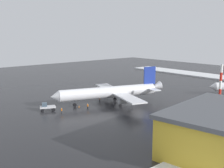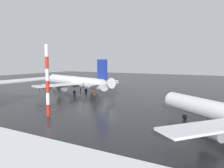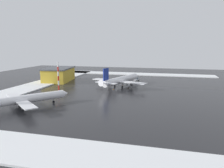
% 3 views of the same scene
% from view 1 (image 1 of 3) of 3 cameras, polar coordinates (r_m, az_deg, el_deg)
% --- Properties ---
extents(ground_plane, '(240.00, 240.00, 0.00)m').
position_cam_1_polar(ground_plane, '(102.84, 3.80, -2.67)').
color(ground_plane, '#232326').
extents(snow_bank_right, '(14.00, 116.00, 0.52)m').
position_cam_1_polar(snow_bank_right, '(156.41, 21.64, 1.22)').
color(snow_bank_right, white).
rests_on(snow_bank_right, ground_plane).
extents(airplane_distant_tail, '(38.05, 32.09, 11.63)m').
position_cam_1_polar(airplane_distant_tail, '(92.94, -0.16, -1.63)').
color(airplane_distant_tail, white).
rests_on(airplane_distant_tail, ground_plane).
extents(pushback_tug, '(5.09, 3.83, 2.50)m').
position_cam_1_polar(pushback_tug, '(86.94, -13.10, -4.49)').
color(pushback_tug, silver).
rests_on(pushback_tug, ground_plane).
extents(ground_crew_mid_apron, '(0.36, 0.36, 1.71)m').
position_cam_1_polar(ground_crew_mid_apron, '(83.15, -10.20, -5.28)').
color(ground_crew_mid_apron, black).
rests_on(ground_crew_mid_apron, ground_plane).
extents(ground_crew_by_nose_gear, '(0.36, 0.36, 1.71)m').
position_cam_1_polar(ground_crew_by_nose_gear, '(86.89, -4.95, -4.47)').
color(ground_crew_by_nose_gear, black).
rests_on(ground_crew_by_nose_gear, ground_plane).
extents(ground_crew_beside_wing, '(0.36, 0.36, 1.71)m').
position_cam_1_polar(ground_crew_beside_wing, '(95.86, -2.49, -3.03)').
color(ground_crew_beside_wing, black).
rests_on(ground_crew_beside_wing, ground_plane).
extents(antenna_mast, '(0.70, 0.70, 14.43)m').
position_cam_1_polar(antenna_mast, '(86.55, 21.12, -0.96)').
color(antenna_mast, red).
rests_on(antenna_mast, ground_plane).
extents(cargo_hangar, '(26.81, 18.27, 8.80)m').
position_cam_1_polar(cargo_hangar, '(59.54, 20.47, -8.64)').
color(cargo_hangar, gold).
rests_on(cargo_hangar, ground_plane).
extents(traffic_cone_near_nose, '(0.36, 0.36, 0.55)m').
position_cam_1_polar(traffic_cone_near_nose, '(89.20, -6.72, -4.57)').
color(traffic_cone_near_nose, orange).
rests_on(traffic_cone_near_nose, ground_plane).
extents(traffic_cone_mid_line, '(0.36, 0.36, 0.55)m').
position_cam_1_polar(traffic_cone_mid_line, '(98.31, 4.52, -3.13)').
color(traffic_cone_mid_line, orange).
rests_on(traffic_cone_mid_line, ground_plane).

